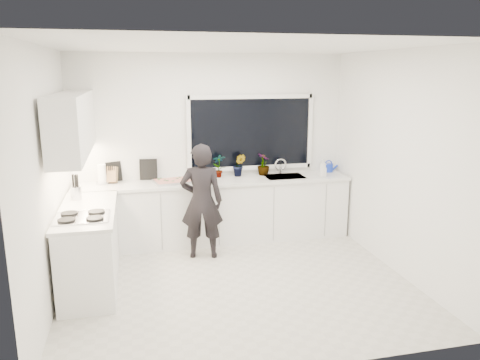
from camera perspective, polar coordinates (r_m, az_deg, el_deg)
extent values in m
cube|color=beige|center=(5.68, -0.36, -12.44)|extent=(4.00, 3.50, 0.02)
cube|color=white|center=(6.94, -3.57, 4.04)|extent=(4.00, 0.02, 2.70)
cube|color=white|center=(5.20, -22.55, -0.03)|extent=(0.02, 3.50, 2.70)
cube|color=white|center=(6.00, 18.70, 1.93)|extent=(0.02, 3.50, 2.70)
cube|color=white|center=(5.13, -0.41, 16.11)|extent=(4.00, 3.50, 0.02)
cube|color=black|center=(7.00, 1.33, 5.79)|extent=(1.80, 0.02, 1.00)
cube|color=white|center=(6.85, -3.03, -3.90)|extent=(3.92, 0.58, 0.88)
cube|color=white|center=(5.74, -17.82, -7.95)|extent=(0.58, 1.60, 0.88)
cube|color=silver|center=(6.72, -3.06, -0.17)|extent=(3.94, 0.62, 0.04)
cube|color=silver|center=(5.60, -18.15, -3.55)|extent=(0.62, 1.60, 0.04)
cube|color=white|center=(5.77, -19.73, 6.47)|extent=(0.34, 2.10, 0.70)
cube|color=silver|center=(6.99, 5.44, 0.05)|extent=(0.58, 0.42, 0.14)
cylinder|color=silver|center=(7.14, 4.96, 1.66)|extent=(0.03, 0.03, 0.22)
cube|color=black|center=(5.26, -18.71, -4.26)|extent=(0.56, 0.48, 0.03)
imported|color=black|center=(6.18, -4.70, -2.61)|extent=(0.62, 0.46, 1.54)
cube|color=silver|center=(6.62, -8.22, -0.19)|extent=(0.57, 0.46, 0.03)
cube|color=#AB1616|center=(6.61, -8.23, -0.04)|extent=(0.51, 0.41, 0.01)
cylinder|color=#1431BE|center=(7.38, 10.72, 1.50)|extent=(0.15, 0.15, 0.13)
cylinder|color=white|center=(6.71, -16.47, 0.60)|extent=(0.14, 0.14, 0.26)
cube|color=#A1704B|center=(6.75, -15.30, 0.57)|extent=(0.15, 0.13, 0.22)
cylinder|color=silver|center=(6.02, -19.36, -1.50)|extent=(0.16, 0.16, 0.16)
cube|color=black|center=(6.84, -15.12, 1.00)|extent=(0.21, 0.10, 0.28)
cube|color=black|center=(6.84, -11.10, 1.29)|extent=(0.25, 0.05, 0.30)
imported|color=#26662D|center=(6.86, -2.57, 1.74)|extent=(0.20, 0.15, 0.34)
imported|color=#26662D|center=(6.92, -0.11, 1.83)|extent=(0.22, 0.20, 0.34)
imported|color=#26662D|center=(7.01, 2.87, 1.93)|extent=(0.24, 0.24, 0.33)
imported|color=#D8BF66|center=(7.00, 10.04, 1.53)|extent=(0.12, 0.12, 0.28)
imported|color=#D8BF66|center=(7.01, 10.15, 1.17)|extent=(0.12, 0.12, 0.19)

